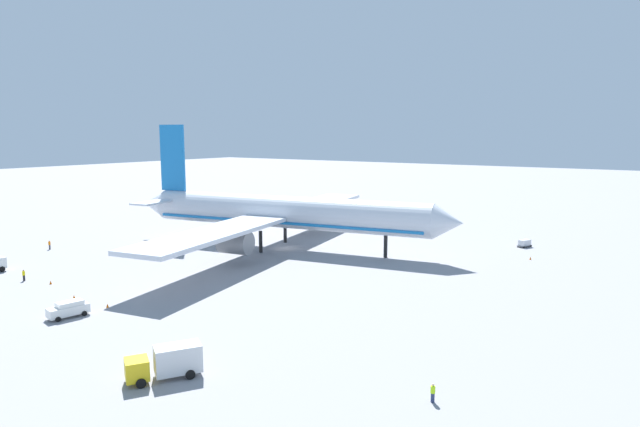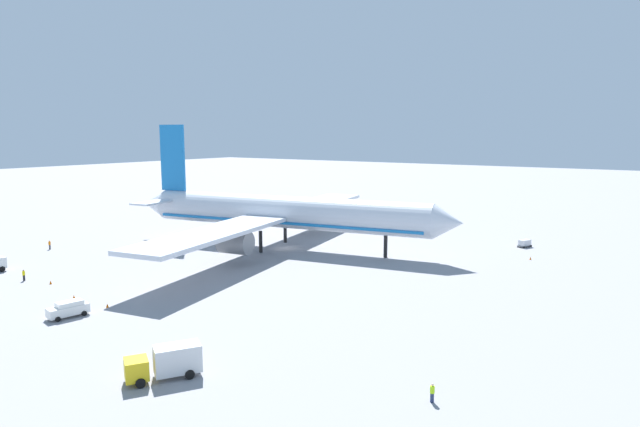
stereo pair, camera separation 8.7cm
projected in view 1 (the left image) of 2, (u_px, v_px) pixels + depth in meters
name	position (u px, v px, depth m)	size (l,w,h in m)	color
ground_plane	(286.00, 248.00, 106.64)	(600.00, 600.00, 0.00)	gray
airliner	(280.00, 213.00, 106.07)	(69.13, 78.02, 24.35)	silver
service_truck_0	(167.00, 362.00, 49.87)	(5.49, 6.95, 3.00)	yellow
service_van	(69.00, 309.00, 66.62)	(2.76, 5.00, 1.97)	white
baggage_cart_0	(525.00, 243.00, 107.85)	(2.43, 3.60, 1.48)	#595B60
ground_worker_0	(24.00, 275.00, 83.07)	(0.51, 0.51, 1.75)	black
ground_worker_1	(50.00, 245.00, 105.67)	(0.57, 0.57, 1.78)	#3F3F47
ground_worker_2	(433.00, 393.00, 45.47)	(0.53, 0.53, 1.66)	navy
traffic_cone_0	(51.00, 282.00, 81.25)	(0.36, 0.36, 0.55)	orange
traffic_cone_1	(107.00, 306.00, 70.33)	(0.36, 0.36, 0.55)	orange
traffic_cone_2	(194.00, 219.00, 141.02)	(0.36, 0.36, 0.55)	orange
traffic_cone_3	(530.00, 258.00, 97.10)	(0.36, 0.36, 0.55)	orange
traffic_cone_4	(74.00, 297.00, 74.05)	(0.36, 0.36, 0.55)	orange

